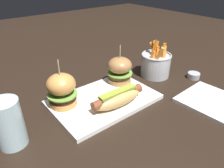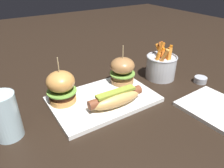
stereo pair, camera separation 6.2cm
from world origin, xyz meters
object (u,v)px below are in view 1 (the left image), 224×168
(fries_bucket, at_px, (156,64))
(side_plate, at_px, (211,101))
(hot_dog, at_px, (118,98))
(platter_main, at_px, (104,100))
(slider_left, at_px, (62,90))
(slider_right, at_px, (120,70))
(water_glass, at_px, (9,124))
(sauce_ramekin, at_px, (194,75))

(fries_bucket, bearing_deg, side_plate, -92.20)
(hot_dog, distance_m, fries_bucket, 0.27)
(platter_main, bearing_deg, slider_left, 156.71)
(hot_dog, height_order, slider_right, slider_right)
(platter_main, bearing_deg, fries_bucket, 5.22)
(hot_dog, height_order, water_glass, water_glass)
(platter_main, relative_size, slider_right, 2.37)
(side_plate, bearing_deg, water_glass, 158.68)
(hot_dog, height_order, slider_left, slider_left)
(slider_left, height_order, fries_bucket, slider_left)
(platter_main, height_order, slider_right, slider_right)
(slider_left, xyz_separation_m, sauce_ramekin, (0.49, -0.14, -0.05))
(slider_left, xyz_separation_m, fries_bucket, (0.39, -0.03, -0.02))
(platter_main, xyz_separation_m, fries_bucket, (0.27, 0.02, 0.04))
(sauce_ramekin, xyz_separation_m, side_plate, (-0.11, -0.13, -0.01))
(slider_right, distance_m, fries_bucket, 0.17)
(hot_dog, xyz_separation_m, fries_bucket, (0.26, 0.08, 0.01))
(platter_main, relative_size, sauce_ramekin, 7.15)
(platter_main, distance_m, hot_dog, 0.07)
(slider_right, xyz_separation_m, water_glass, (-0.39, -0.06, -0.00))
(platter_main, xyz_separation_m, side_plate, (0.26, -0.22, -0.00))
(fries_bucket, distance_m, water_glass, 0.56)
(slider_right, distance_m, sauce_ramekin, 0.30)
(slider_right, relative_size, water_glass, 1.12)
(platter_main, xyz_separation_m, hot_dog, (0.01, -0.06, 0.03))
(fries_bucket, relative_size, sauce_ramekin, 3.08)
(side_plate, relative_size, water_glass, 1.41)
(slider_left, bearing_deg, slider_right, 0.62)
(platter_main, relative_size, water_glass, 2.66)
(slider_right, bearing_deg, fries_bucket, -9.73)
(fries_bucket, xyz_separation_m, sauce_ramekin, (0.10, -0.11, -0.04))
(slider_right, bearing_deg, water_glass, -171.35)
(sauce_ramekin, bearing_deg, slider_left, 164.24)
(side_plate, bearing_deg, slider_left, 144.58)
(platter_main, height_order, sauce_ramekin, sauce_ramekin)
(fries_bucket, bearing_deg, hot_dog, -162.91)
(hot_dog, bearing_deg, slider_right, 47.32)
(fries_bucket, bearing_deg, slider_right, 170.27)
(water_glass, bearing_deg, fries_bucket, 3.30)
(sauce_ramekin, xyz_separation_m, water_glass, (-0.65, 0.08, 0.05))
(sauce_ramekin, bearing_deg, slider_right, 151.75)
(fries_bucket, height_order, side_plate, fries_bucket)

